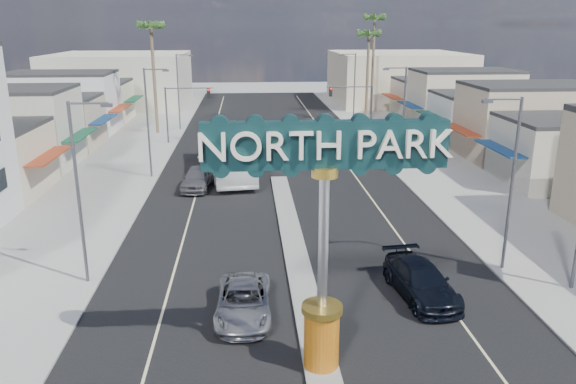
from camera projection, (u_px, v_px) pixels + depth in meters
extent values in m
plane|color=gray|center=(278.00, 175.00, 47.71)|extent=(160.00, 160.00, 0.00)
cube|color=black|center=(278.00, 175.00, 47.71)|extent=(20.00, 120.00, 0.01)
cube|color=gray|center=(294.00, 245.00, 32.40)|extent=(1.30, 30.00, 0.16)
cube|color=gray|center=(110.00, 178.00, 46.69)|extent=(8.00, 120.00, 0.12)
cube|color=gray|center=(439.00, 172.00, 48.69)|extent=(8.00, 120.00, 0.12)
cube|color=beige|center=(37.00, 119.00, 57.55)|extent=(12.00, 42.00, 6.00)
cube|color=#B7B29E|center=(491.00, 114.00, 60.98)|extent=(12.00, 42.00, 6.00)
cube|color=#B7B29E|center=(122.00, 80.00, 87.98)|extent=(20.00, 20.00, 8.00)
cube|color=beige|center=(397.00, 78.00, 91.12)|extent=(20.00, 20.00, 8.00)
cylinder|color=#B1430D|center=(321.00, 338.00, 20.60)|extent=(1.30, 1.30, 2.20)
cylinder|color=gold|center=(322.00, 308.00, 20.25)|extent=(1.50, 1.50, 0.25)
cylinder|color=#B7B7BC|center=(323.00, 243.00, 19.52)|extent=(0.36, 0.36, 4.80)
cylinder|color=gold|center=(325.00, 172.00, 18.79)|extent=(0.90, 0.90, 0.35)
cube|color=#0D292A|center=(325.00, 145.00, 18.52)|extent=(8.20, 0.50, 1.60)
cylinder|color=#47474C|center=(167.00, 116.00, 59.44)|extent=(0.18, 0.18, 6.00)
cylinder|color=#47474C|center=(189.00, 88.00, 58.78)|extent=(5.00, 0.12, 0.12)
cube|color=black|center=(209.00, 93.00, 59.07)|extent=(0.32, 0.32, 1.00)
sphere|color=red|center=(208.00, 90.00, 58.81)|extent=(0.22, 0.22, 0.22)
cylinder|color=#47474C|center=(371.00, 114.00, 61.01)|extent=(0.18, 0.18, 6.00)
cylinder|color=#47474C|center=(349.00, 87.00, 60.00)|extent=(5.00, 0.12, 0.12)
cube|color=black|center=(331.00, 92.00, 60.00)|extent=(0.32, 0.32, 1.00)
sphere|color=red|center=(331.00, 89.00, 59.73)|extent=(0.22, 0.22, 0.22)
cylinder|color=#47474C|center=(78.00, 197.00, 26.56)|extent=(0.16, 0.16, 9.00)
cylinder|color=#47474C|center=(88.00, 103.00, 25.36)|extent=(1.80, 0.10, 0.10)
cube|color=#47474C|center=(107.00, 105.00, 25.44)|extent=(0.50, 0.22, 0.15)
cylinder|color=#47474C|center=(148.00, 124.00, 45.66)|extent=(0.16, 0.16, 9.00)
cylinder|color=#47474C|center=(155.00, 69.00, 44.46)|extent=(1.80, 0.10, 0.10)
cube|color=#47474C|center=(166.00, 71.00, 44.55)|extent=(0.50, 0.22, 0.15)
cylinder|color=#47474C|center=(178.00, 93.00, 66.68)|extent=(0.16, 0.16, 9.00)
cylinder|color=#47474C|center=(184.00, 55.00, 65.48)|extent=(1.80, 0.10, 0.10)
cube|color=#47474C|center=(191.00, 56.00, 65.57)|extent=(0.50, 0.22, 0.15)
cylinder|color=#47474C|center=(512.00, 187.00, 28.07)|extent=(0.16, 0.16, 9.00)
cylinder|color=#47474C|center=(504.00, 99.00, 26.74)|extent=(1.80, 0.10, 0.10)
cube|color=#47474C|center=(487.00, 101.00, 26.71)|extent=(0.50, 0.22, 0.15)
cylinder|color=#47474C|center=(403.00, 121.00, 47.18)|extent=(0.16, 0.16, 9.00)
cylinder|color=#47474C|center=(396.00, 68.00, 45.85)|extent=(1.80, 0.10, 0.10)
cube|color=#47474C|center=(386.00, 69.00, 45.82)|extent=(0.50, 0.22, 0.15)
cylinder|color=#47474C|center=(354.00, 91.00, 68.19)|extent=(0.16, 0.16, 9.00)
cylinder|color=#47474C|center=(348.00, 54.00, 66.86)|extent=(1.80, 0.10, 0.10)
cube|color=#47474C|center=(341.00, 55.00, 66.84)|extent=(0.50, 0.22, 0.15)
cylinder|color=brown|center=(154.00, 82.00, 64.17)|extent=(0.36, 0.36, 12.00)
cylinder|color=brown|center=(367.00, 80.00, 71.90)|extent=(0.36, 0.36, 11.00)
cylinder|color=brown|center=(373.00, 68.00, 77.48)|extent=(0.36, 0.36, 13.00)
imported|color=#9D9EA2|center=(243.00, 301.00, 24.50)|extent=(2.50, 5.21, 1.43)
imported|color=black|center=(421.00, 281.00, 26.25)|extent=(2.89, 5.74, 1.60)
imported|color=slate|center=(197.00, 178.00, 43.57)|extent=(2.57, 5.25, 1.72)
imported|color=white|center=(229.00, 152.00, 47.80)|extent=(4.79, 13.74, 3.75)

